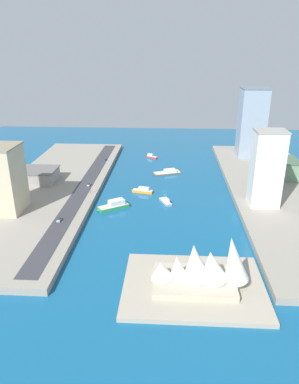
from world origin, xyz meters
The scene contains 21 objects.
ground_plane centered at (0.00, 0.00, 0.00)m, with size 440.00×440.00×0.00m, color #145684.
quay_west centered at (-81.70, 0.00, 1.75)m, with size 70.00×240.00×3.51m, color gray.
quay_east centered at (81.70, 0.00, 1.75)m, with size 70.00×240.00×3.51m, color gray.
peninsula_point centered at (-14.46, 110.66, 1.00)m, with size 60.49×45.41×2.00m, color #A89E89.
road_strip centered at (58.00, 0.00, 3.58)m, with size 10.82×228.00×0.15m, color #38383D.
barge_flat_brown centered at (-2.10, -40.70, 1.20)m, with size 23.88×15.61×3.24m.
water_taxi_orange centered at (15.76, 2.46, 1.61)m, with size 16.19×7.02×4.10m.
yacht_sleek_gray centered at (-0.87, 20.09, 1.25)m, with size 9.10×14.04×3.62m.
ferry_green_doubledeck centered at (32.06, 30.97, 2.19)m, with size 20.37×16.63×5.71m.
tugboat_red centered at (13.91, -85.21, 1.31)m, with size 11.49×8.64×3.70m.
hotel_broad_white centered at (-62.64, 26.67, 27.44)m, with size 18.66×15.96×47.79m.
terminal_long_green centered at (-87.04, -27.60, 10.59)m, with size 28.03×25.90×14.10m.
carpark_squat_concrete centered at (98.99, -6.57, 8.30)m, with size 36.15×24.37×9.51m.
tower_tall_glass centered at (-76.08, -85.42, 34.08)m, with size 23.59×22.98×61.08m.
office_block_beige centered at (95.66, 44.56, 23.87)m, with size 20.57×24.05×40.67m.
hatchback_blue centered at (54.51, -62.34, 4.43)m, with size 1.99×4.25×1.58m.
van_white centered at (55.12, 0.26, 4.49)m, with size 2.10×4.71×1.72m.
sedan_silver centered at (59.90, 57.54, 4.46)m, with size 1.96×4.98×1.65m.
traffic_light_waterfront centered at (51.03, 14.57, 7.85)m, with size 0.36×0.36×6.50m.
opera_landmark centered at (-17.75, 110.66, 10.51)m, with size 42.16×22.89×24.12m.
park_tree_cluster centered at (-85.99, -42.89, 8.86)m, with size 9.65×24.65×8.52m.
Camera 1 is at (-2.78, 238.43, 96.13)m, focal length 33.31 mm.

